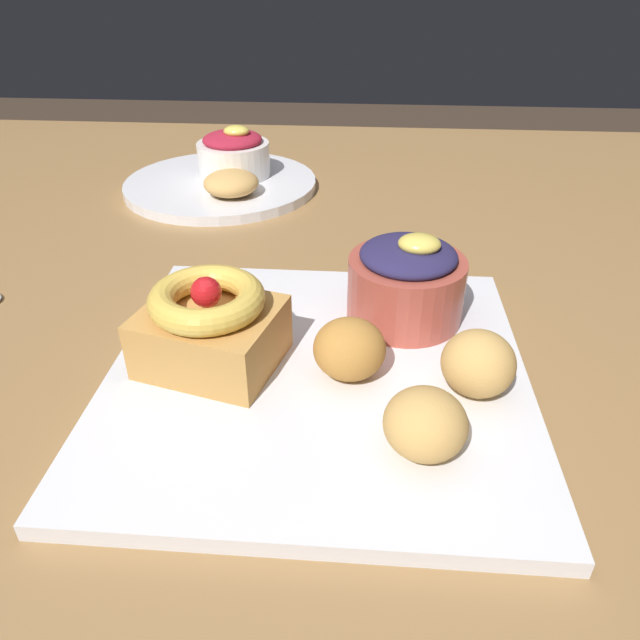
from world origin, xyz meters
TOP-DOWN VIEW (x-y plane):
  - dining_table at (0.00, 0.00)m, footprint 1.23×1.04m
  - front_plate at (0.05, -0.19)m, footprint 0.30×0.30m
  - cake_slice at (-0.02, -0.18)m, footprint 0.11×0.10m
  - berry_ramekin at (0.12, -0.11)m, footprint 0.09×0.09m
  - fritter_front at (0.16, -0.20)m, footprint 0.05×0.05m
  - fritter_middle at (0.12, -0.26)m, footprint 0.05×0.05m
  - fritter_back at (0.07, -0.19)m, footprint 0.05×0.05m
  - back_plate at (-0.10, 0.20)m, footprint 0.24×0.24m
  - back_ramekin at (-0.09, 0.22)m, footprint 0.09×0.09m
  - back_pastry at (-0.08, 0.15)m, footprint 0.07×0.07m

SIDE VIEW (x-z plane):
  - dining_table at x=0.00m, z-range 0.27..1.00m
  - front_plate at x=0.05m, z-range 0.73..0.74m
  - back_plate at x=-0.10m, z-range 0.73..0.74m
  - back_pastry at x=-0.08m, z-range 0.74..0.77m
  - fritter_middle at x=0.12m, z-range 0.74..0.78m
  - fritter_back at x=0.07m, z-range 0.74..0.79m
  - fritter_front at x=0.16m, z-range 0.74..0.79m
  - back_ramekin at x=-0.09m, z-range 0.74..0.80m
  - cake_slice at x=-0.02m, z-range 0.74..0.81m
  - berry_ramekin at x=0.12m, z-range 0.74..0.81m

